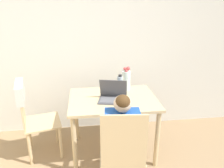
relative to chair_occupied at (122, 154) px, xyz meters
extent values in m
cube|color=silver|center=(-0.22, 1.33, 0.78)|extent=(6.40, 0.05, 2.50)
cube|color=#D6B784|center=(0.00, 0.68, 0.23)|extent=(0.99, 0.74, 0.03)
cylinder|color=#D6B784|center=(-0.44, 0.36, -0.13)|extent=(0.05, 0.05, 0.69)
cylinder|color=#D6B784|center=(0.45, 0.36, -0.13)|extent=(0.05, 0.05, 0.69)
cylinder|color=#D6B784|center=(-0.44, 1.00, -0.13)|extent=(0.05, 0.05, 0.69)
cylinder|color=#D6B784|center=(0.45, 1.00, -0.13)|extent=(0.05, 0.05, 0.69)
cube|color=#D6B784|center=(0.01, 0.07, -0.05)|extent=(0.44, 0.44, 0.02)
cube|color=#D6B784|center=(-0.01, -0.12, 0.21)|extent=(0.38, 0.05, 0.50)
cylinder|color=#D6B784|center=(0.19, 0.23, -0.26)|extent=(0.04, 0.04, 0.41)
cylinder|color=#D6B784|center=(-0.15, 0.26, -0.26)|extent=(0.04, 0.04, 0.41)
cube|color=#D6B784|center=(-0.82, 0.75, -0.05)|extent=(0.48, 0.48, 0.02)
cube|color=#D6B784|center=(-1.01, 0.71, 0.21)|extent=(0.10, 0.37, 0.50)
cylinder|color=#D6B784|center=(-0.62, 0.63, -0.26)|extent=(0.04, 0.04, 0.41)
cylinder|color=#D6B784|center=(-0.70, 0.96, -0.26)|extent=(0.04, 0.04, 0.41)
cylinder|color=#D6B784|center=(-0.95, 0.55, -0.26)|extent=(0.04, 0.04, 0.41)
cylinder|color=#D6B784|center=(-1.03, 0.88, -0.26)|extent=(0.04, 0.04, 0.41)
cube|color=beige|center=(-1.01, 0.71, 0.37)|extent=(0.17, 0.40, 0.20)
cube|color=#1E4C9E|center=(0.01, 0.07, 0.17)|extent=(0.33, 0.21, 0.42)
sphere|color=beige|center=(0.01, 0.07, 0.46)|extent=(0.16, 0.16, 0.16)
sphere|color=#4C3319|center=(0.01, 0.06, 0.48)|extent=(0.13, 0.13, 0.13)
cylinder|color=#4C4742|center=(0.09, 0.21, -0.02)|extent=(0.12, 0.29, 0.09)
cylinder|color=#4C4742|center=(-0.05, 0.22, -0.02)|extent=(0.12, 0.29, 0.09)
cylinder|color=#4C4742|center=(0.10, 0.35, -0.25)|extent=(0.08, 0.08, 0.43)
cylinder|color=#4C4742|center=(-0.03, 0.36, -0.25)|extent=(0.08, 0.08, 0.43)
cylinder|color=#1E4C9E|center=(0.16, 0.27, 0.20)|extent=(0.08, 0.24, 0.06)
cylinder|color=#1E4C9E|center=(-0.10, 0.30, 0.20)|extent=(0.08, 0.24, 0.06)
cube|color=#4C4C51|center=(-0.01, 0.61, 0.25)|extent=(0.35, 0.30, 0.01)
cube|color=slate|center=(-0.01, 0.61, 0.26)|extent=(0.30, 0.22, 0.00)
cube|color=#4C4C51|center=(0.01, 0.68, 0.37)|extent=(0.32, 0.16, 0.22)
cube|color=#19284C|center=(0.01, 0.69, 0.37)|extent=(0.28, 0.14, 0.19)
cylinder|color=silver|center=(0.20, 0.92, 0.37)|extent=(0.10, 0.10, 0.24)
cylinder|color=#3D7A38|center=(0.22, 0.92, 0.41)|extent=(0.01, 0.01, 0.23)
sphere|color=#CC4C4C|center=(0.22, 0.92, 0.52)|extent=(0.05, 0.05, 0.05)
cylinder|color=#3D7A38|center=(0.18, 0.93, 0.41)|extent=(0.01, 0.01, 0.22)
sphere|color=#CC4C4C|center=(0.18, 0.93, 0.52)|extent=(0.04, 0.04, 0.04)
cylinder|color=#3D7A38|center=(0.19, 0.89, 0.40)|extent=(0.01, 0.01, 0.20)
sphere|color=#CC4C4C|center=(0.19, 0.89, 0.50)|extent=(0.03, 0.03, 0.03)
cylinder|color=silver|center=(0.10, 0.77, 0.36)|extent=(0.07, 0.07, 0.22)
cylinder|color=#262628|center=(0.10, 0.77, 0.48)|extent=(0.04, 0.04, 0.02)
camera|label=1|loc=(-0.30, -1.58, 1.26)|focal=35.00mm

